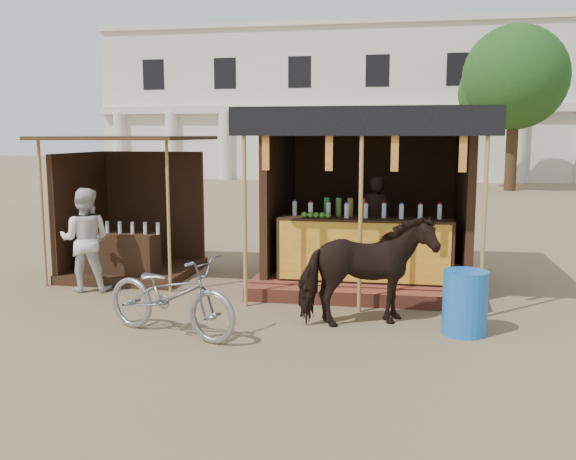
% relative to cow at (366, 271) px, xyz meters
% --- Properties ---
extents(ground, '(120.00, 120.00, 0.00)m').
position_rel_cow_xyz_m(ground, '(-1.13, -0.92, -0.71)').
color(ground, '#846B4C').
rests_on(ground, ground).
extents(main_stall, '(3.60, 3.61, 2.78)m').
position_rel_cow_xyz_m(main_stall, '(-0.12, 2.44, 0.31)').
color(main_stall, brown).
rests_on(main_stall, ground).
extents(secondary_stall, '(2.40, 2.40, 2.38)m').
position_rel_cow_xyz_m(secondary_stall, '(-4.30, 2.32, 0.14)').
color(secondary_stall, '#331E12').
rests_on(secondary_stall, ground).
extents(cow, '(1.84, 1.36, 1.41)m').
position_rel_cow_xyz_m(cow, '(0.00, 0.00, 0.00)').
color(cow, black).
rests_on(cow, ground).
extents(motorbike, '(2.01, 1.25, 1.00)m').
position_rel_cow_xyz_m(motorbike, '(-2.29, -0.81, -0.21)').
color(motorbike, gray).
rests_on(motorbike, ground).
extents(bystander, '(0.89, 0.76, 1.60)m').
position_rel_cow_xyz_m(bystander, '(-4.39, 1.08, 0.09)').
color(bystander, silver).
rests_on(bystander, ground).
extents(blue_barrel, '(0.56, 0.56, 0.79)m').
position_rel_cow_xyz_m(blue_barrel, '(1.20, -0.13, -0.31)').
color(blue_barrel, blue).
rests_on(blue_barrel, ground).
extents(cooler, '(0.67, 0.49, 0.46)m').
position_rel_cow_xyz_m(cooler, '(1.01, 1.68, -0.47)').
color(cooler, '#19732B').
rests_on(cooler, ground).
extents(background_building, '(26.00, 7.45, 8.18)m').
position_rel_cow_xyz_m(background_building, '(-3.13, 29.03, 3.27)').
color(background_building, silver).
rests_on(background_building, ground).
extents(tree, '(4.50, 4.40, 7.00)m').
position_rel_cow_xyz_m(tree, '(4.68, 21.22, 3.93)').
color(tree, '#382314').
rests_on(tree, ground).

